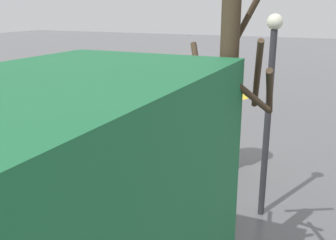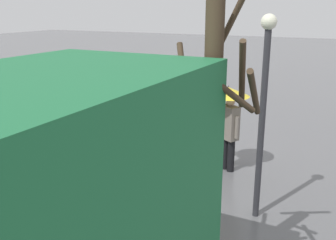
# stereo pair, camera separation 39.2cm
# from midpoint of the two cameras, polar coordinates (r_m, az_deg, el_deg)

# --- Properties ---
(ground_plane) EXTENTS (90.00, 90.00, 0.00)m
(ground_plane) POSITION_cam_midpoint_polar(r_m,az_deg,el_deg) (11.45, 1.77, -4.07)
(ground_plane) COLOR #5B5B5E
(slush_patch_under_van) EXTENTS (2.84, 2.84, 0.01)m
(slush_patch_under_van) POSITION_cam_midpoint_polar(r_m,az_deg,el_deg) (15.40, -7.96, 1.16)
(slush_patch_under_van) COLOR silver
(slush_patch_under_van) RESTS_ON ground
(cargo_van_parked_right) EXTENTS (2.33, 5.40, 2.60)m
(cargo_van_parked_right) POSITION_cam_midpoint_polar(r_m,az_deg,el_deg) (11.69, -18.63, 1.56)
(cargo_van_parked_right) COLOR #B7BABF
(cargo_van_parked_right) RESTS_ON ground
(shopping_cart_vendor) EXTENTS (0.76, 0.94, 1.02)m
(shopping_cart_vendor) POSITION_cam_midpoint_polar(r_m,az_deg,el_deg) (11.03, 2.94, -1.76)
(shopping_cart_vendor) COLOR #B2B2B7
(shopping_cart_vendor) RESTS_ON ground
(hand_dolly_boxes) EXTENTS (0.58, 0.75, 1.32)m
(hand_dolly_boxes) POSITION_cam_midpoint_polar(r_m,az_deg,el_deg) (11.04, -3.30, -1.22)
(hand_dolly_boxes) COLOR #515156
(hand_dolly_boxes) RESTS_ON ground
(pedestrian_pink_side) EXTENTS (1.04, 1.04, 2.15)m
(pedestrian_pink_side) POSITION_cam_midpoint_polar(r_m,az_deg,el_deg) (9.63, 7.84, 1.74)
(pedestrian_pink_side) COLOR black
(pedestrian_pink_side) RESTS_ON ground
(pedestrian_black_side) EXTENTS (1.04, 1.04, 2.15)m
(pedestrian_black_side) POSITION_cam_midpoint_polar(r_m,az_deg,el_deg) (11.89, 2.09, 4.58)
(pedestrian_black_side) COLOR black
(pedestrian_black_side) RESTS_ON ground
(pedestrian_white_side) EXTENTS (1.04, 1.04, 2.15)m
(pedestrian_white_side) POSITION_cam_midpoint_polar(r_m,az_deg,el_deg) (9.73, 1.74, 2.03)
(pedestrian_white_side) COLOR black
(pedestrian_white_side) RESTS_ON ground
(bare_tree_near) EXTENTS (1.20, 1.18, 4.37)m
(bare_tree_near) POSITION_cam_midpoint_polar(r_m,az_deg,el_deg) (5.29, 6.59, -3.25)
(bare_tree_near) COLOR #423323
(bare_tree_near) RESTS_ON ground
(street_lamp) EXTENTS (0.28, 0.28, 3.86)m
(street_lamp) POSITION_cam_midpoint_polar(r_m,az_deg,el_deg) (7.32, 13.09, 3.19)
(street_lamp) COLOR #2D2D33
(street_lamp) RESTS_ON ground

